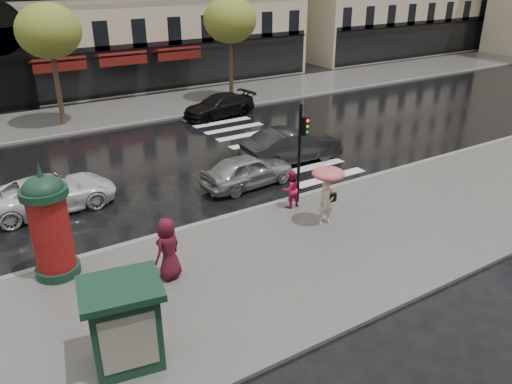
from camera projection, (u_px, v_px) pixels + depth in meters
ground at (264, 259)px, 15.58m from camera, size 160.00×160.00×0.00m
near_sidewalk at (273, 265)px, 15.17m from camera, size 90.00×7.00×0.12m
far_sidewalk at (94, 116)px, 30.21m from camera, size 90.00×6.00×0.12m
near_kerb at (219, 219)px, 17.87m from camera, size 90.00×0.25×0.14m
far_kerb at (109, 128)px, 27.90m from camera, size 90.00×0.25×0.14m
zebra_crossing at (261, 142)px, 25.88m from camera, size 3.60×11.75×0.01m
tree_far_left at (49, 32)px, 26.36m from camera, size 3.40×3.40×6.64m
tree_far_right at (230, 20)px, 31.66m from camera, size 3.40×3.40×6.64m
woman_umbrella at (327, 186)px, 16.92m from camera, size 1.12×1.12×2.15m
woman_red at (290, 189)px, 18.38m from camera, size 0.72×0.57×1.46m
man_burgundy at (168, 249)px, 14.11m from camera, size 1.09×0.94×1.88m
morris_column at (49, 223)px, 13.97m from camera, size 1.30×1.30×3.49m
traffic_light at (301, 145)px, 18.10m from camera, size 0.28×0.37×3.80m
newsstand at (125, 323)px, 10.97m from camera, size 1.96×1.74×2.08m
car_silver at (248, 170)px, 20.49m from camera, size 4.11×1.89×1.36m
car_darkgrey at (292, 145)px, 23.01m from camera, size 4.84×1.87×1.57m
car_white at (52, 193)px, 18.55m from camera, size 4.67×2.20×1.29m
car_black at (219, 106)px, 29.99m from camera, size 4.73×2.34×1.32m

